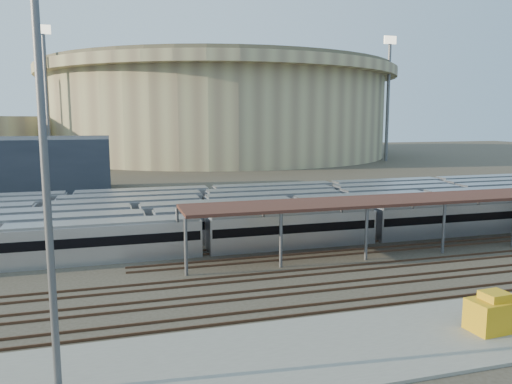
{
  "coord_description": "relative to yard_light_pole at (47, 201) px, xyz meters",
  "views": [
    {
      "loc": [
        -13.86,
        -40.05,
        13.36
      ],
      "look_at": [
        1.36,
        12.0,
        5.35
      ],
      "focal_mm": 35.0,
      "sensor_mm": 36.0,
      "label": 1
    }
  ],
  "objects": [
    {
      "name": "floodlight_2",
      "position": [
        86.75,
        115.65,
        11.04
      ],
      "size": [
        4.0,
        1.0,
        38.4
      ],
      "color": "#545459",
      "rests_on": "ground"
    },
    {
      "name": "floodlight_0",
      "position": [
        -13.25,
        125.65,
        11.04
      ],
      "size": [
        4.0,
        1.0,
        38.4
      ],
      "color": "#545459",
      "rests_on": "ground"
    },
    {
      "name": "apron",
      "position": [
        11.75,
        0.65,
        -9.51
      ],
      "size": [
        50.0,
        9.0,
        0.2
      ],
      "primitive_type": "cube",
      "color": "gray",
      "rests_on": "ground"
    },
    {
      "name": "subway_trains",
      "position": [
        17.58,
        34.15,
        -7.81
      ],
      "size": [
        125.78,
        23.9,
        3.6
      ],
      "color": "silver",
      "rests_on": "ground"
    },
    {
      "name": "floodlight_3",
      "position": [
        6.75,
        175.65,
        11.04
      ],
      "size": [
        4.0,
        1.0,
        38.4
      ],
      "color": "#545459",
      "rests_on": "ground"
    },
    {
      "name": "stadium",
      "position": [
        41.75,
        155.65,
        6.86
      ],
      "size": [
        124.0,
        124.0,
        32.5
      ],
      "color": "tan",
      "rests_on": "ground"
    },
    {
      "name": "empty_tracks",
      "position": [
        16.75,
        10.65,
        -9.52
      ],
      "size": [
        170.0,
        9.62,
        0.18
      ],
      "color": "#4C3323",
      "rests_on": "ground"
    },
    {
      "name": "ground",
      "position": [
        16.75,
        15.65,
        -9.61
      ],
      "size": [
        420.0,
        420.0,
        0.0
      ],
      "primitive_type": "plane",
      "color": "#383026",
      "rests_on": "ground"
    },
    {
      "name": "yard_light_pole",
      "position": [
        0.0,
        0.0,
        0.0
      ],
      "size": [
        0.82,
        0.36,
        18.65
      ],
      "color": "#545459",
      "rests_on": "apron"
    },
    {
      "name": "yellow_equipment",
      "position": [
        25.55,
        -0.03,
        -8.42
      ],
      "size": [
        3.29,
        2.19,
        1.97
      ],
      "primitive_type": "cube",
      "rotation": [
        0.0,
        0.0,
        0.07
      ],
      "color": "#C49112",
      "rests_on": "apron"
    },
    {
      "name": "inspection_shed",
      "position": [
        38.75,
        19.65,
        -4.62
      ],
      "size": [
        60.3,
        6.0,
        5.3
      ],
      "color": "#545459",
      "rests_on": "ground"
    }
  ]
}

